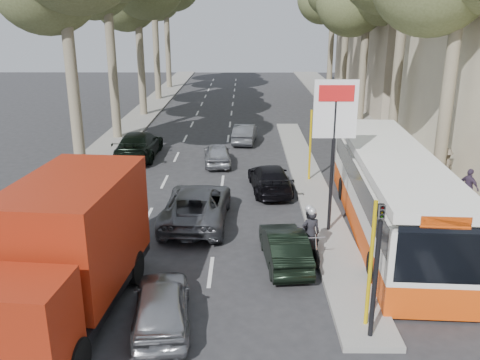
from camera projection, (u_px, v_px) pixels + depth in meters
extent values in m
plane|color=#28282B|center=(239.00, 307.00, 13.98)|extent=(120.00, 120.00, 0.00)
cube|color=gray|center=(358.00, 122.00, 37.67)|extent=(3.20, 70.00, 0.12)
cube|color=gray|center=(143.00, 115.00, 40.65)|extent=(2.40, 64.00, 0.12)
cube|color=gray|center=(309.00, 181.00, 24.39)|extent=(1.50, 26.00, 0.16)
cube|color=#B7A88E|center=(422.00, 11.00, 43.71)|extent=(11.00, 20.00, 16.00)
cylinder|color=yellow|center=(370.00, 267.00, 12.46)|extent=(0.10, 0.10, 3.50)
cylinder|color=yellow|center=(331.00, 188.00, 18.17)|extent=(0.10, 0.10, 3.50)
cylinder|color=yellow|center=(310.00, 147.00, 23.87)|extent=(0.10, 0.10, 3.50)
cylinder|color=black|center=(332.00, 165.00, 17.91)|extent=(0.12, 0.12, 5.20)
cube|color=white|center=(335.00, 109.00, 17.29)|extent=(1.50, 0.10, 2.00)
cube|color=red|center=(337.00, 93.00, 17.06)|extent=(1.20, 0.02, 0.55)
cylinder|color=black|center=(375.00, 283.00, 12.03)|extent=(0.12, 0.12, 3.20)
imported|color=black|center=(380.00, 225.00, 11.57)|extent=(0.16, 0.41, 1.00)
cylinder|color=#6B604C|center=(73.00, 91.00, 24.15)|extent=(0.56, 0.56, 8.40)
cylinder|color=#6B604C|center=(112.00, 68.00, 31.68)|extent=(0.56, 0.56, 8.96)
cylinder|color=#6B604C|center=(141.00, 64.00, 39.41)|extent=(0.56, 0.56, 8.12)
cylinder|color=#6B604C|center=(156.00, 48.00, 46.80)|extent=(0.56, 0.56, 9.52)
cylinder|color=#6B604C|center=(168.00, 47.00, 54.54)|extent=(0.56, 0.56, 8.68)
cylinder|color=#6B604C|center=(447.00, 98.00, 22.12)|extent=(0.56, 0.56, 8.40)
cylinder|color=#6B604C|center=(398.00, 70.00, 29.60)|extent=(0.56, 0.56, 9.24)
cylinder|color=#6B604C|center=(363.00, 68.00, 37.42)|extent=(0.56, 0.56, 7.84)
sphere|color=#4E552F|center=(352.00, 0.00, 36.53)|extent=(5.20, 5.20, 5.20)
cylinder|color=#6B604C|center=(344.00, 53.00, 44.85)|extent=(0.56, 0.56, 8.96)
cylinder|color=#6B604C|center=(331.00, 50.00, 52.55)|extent=(0.56, 0.56, 8.40)
imported|color=#999BA0|center=(162.00, 304.00, 12.98)|extent=(1.87, 3.74, 1.22)
imported|color=black|center=(285.00, 247.00, 16.27)|extent=(1.58, 3.68, 1.18)
imported|color=#505258|center=(197.00, 205.00, 19.48)|extent=(2.58, 5.23, 1.43)
imported|color=black|center=(270.00, 178.00, 23.01)|extent=(2.09, 4.31, 1.21)
imported|color=#A6A8AE|center=(217.00, 154.00, 27.13)|extent=(1.67, 3.54, 1.17)
imported|color=#54575D|center=(245.00, 133.00, 31.80)|extent=(1.63, 3.73, 1.19)
imported|color=black|center=(139.00, 145.00, 28.40)|extent=(2.10, 5.11, 1.48)
cube|color=black|center=(68.00, 298.00, 13.23)|extent=(3.09, 6.98, 0.28)
cylinder|color=black|center=(61.00, 264.00, 15.29)|extent=(0.43, 1.04, 1.02)
cylinder|color=black|center=(134.00, 268.00, 15.08)|extent=(0.43, 1.04, 1.02)
cube|color=maroon|center=(10.00, 322.00, 10.45)|extent=(2.62, 1.80, 1.92)
cube|color=maroon|center=(76.00, 229.00, 13.59)|extent=(3.02, 4.96, 2.82)
cube|color=#E6480C|center=(387.00, 218.00, 18.62)|extent=(3.24, 11.88, 0.92)
cube|color=white|center=(390.00, 186.00, 18.24)|extent=(3.24, 11.88, 1.53)
cube|color=black|center=(391.00, 178.00, 18.14)|extent=(3.23, 11.41, 0.87)
cube|color=white|center=(393.00, 156.00, 17.89)|extent=(3.24, 11.88, 0.31)
cube|color=black|center=(441.00, 256.00, 12.65)|extent=(2.25, 0.19, 1.53)
cube|color=#E6480C|center=(446.00, 222.00, 12.37)|extent=(1.23, 0.13, 0.33)
cylinder|color=black|center=(374.00, 268.00, 15.16)|extent=(0.34, 1.00, 0.98)
cylinder|color=black|center=(453.00, 270.00, 15.01)|extent=(0.34, 1.00, 0.98)
cylinder|color=black|center=(343.00, 189.00, 22.07)|extent=(0.34, 1.00, 0.98)
cylinder|color=black|center=(397.00, 190.00, 21.92)|extent=(0.34, 1.00, 0.98)
cylinder|color=black|center=(316.00, 259.00, 16.03)|extent=(0.17, 0.63, 0.62)
cylinder|color=black|center=(305.00, 240.00, 17.41)|extent=(0.17, 0.63, 0.62)
cylinder|color=silver|center=(316.00, 248.00, 15.98)|extent=(0.10, 0.39, 0.78)
cube|color=black|center=(310.00, 245.00, 16.73)|extent=(0.30, 0.75, 0.29)
cube|color=black|center=(312.00, 240.00, 16.46)|extent=(0.34, 0.47, 0.21)
cube|color=black|center=(308.00, 236.00, 16.94)|extent=(0.34, 0.66, 0.12)
cylinder|color=silver|center=(316.00, 238.00, 15.94)|extent=(0.60, 0.11, 0.04)
imported|color=black|center=(311.00, 233.00, 16.59)|extent=(0.64, 0.46, 1.64)
imported|color=black|center=(308.00, 230.00, 16.98)|extent=(0.79, 0.50, 1.54)
sphere|color=#B2B2B7|center=(312.00, 212.00, 16.31)|extent=(0.27, 0.27, 0.27)
sphere|color=#B2B2B7|center=(309.00, 209.00, 16.71)|extent=(0.27, 0.27, 0.27)
imported|color=#3F314A|center=(469.00, 187.00, 20.86)|extent=(0.85, 1.03, 1.58)
imported|color=#6C6151|center=(445.00, 166.00, 23.58)|extent=(1.18, 1.03, 1.70)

